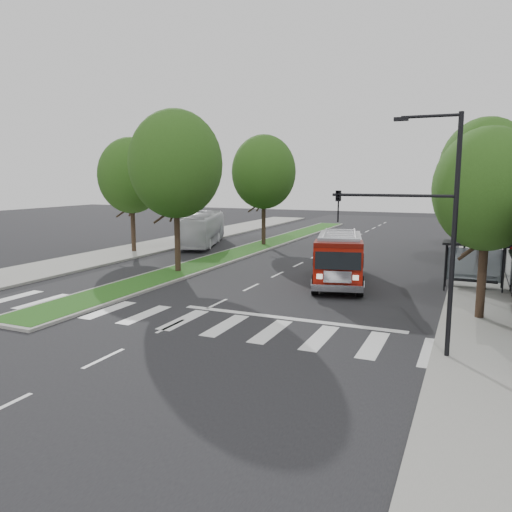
% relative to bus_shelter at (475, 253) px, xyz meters
% --- Properties ---
extents(ground, '(140.00, 140.00, 0.00)m').
position_rel_bus_shelter_xyz_m(ground, '(-11.20, -8.15, -2.04)').
color(ground, black).
rests_on(ground, ground).
extents(sidewalk_right, '(5.00, 80.00, 0.15)m').
position_rel_bus_shelter_xyz_m(sidewalk_right, '(1.30, 1.85, -1.96)').
color(sidewalk_right, gray).
rests_on(sidewalk_right, ground).
extents(sidewalk_left, '(5.00, 80.00, 0.15)m').
position_rel_bus_shelter_xyz_m(sidewalk_left, '(-25.70, 1.85, -1.96)').
color(sidewalk_left, gray).
rests_on(sidewalk_left, ground).
extents(median, '(3.00, 50.00, 0.15)m').
position_rel_bus_shelter_xyz_m(median, '(-17.20, 9.85, -1.96)').
color(median, gray).
rests_on(median, ground).
extents(bus_shelter, '(3.20, 1.60, 2.61)m').
position_rel_bus_shelter_xyz_m(bus_shelter, '(0.00, 0.00, 0.00)').
color(bus_shelter, black).
rests_on(bus_shelter, ground).
extents(tree_right_near, '(4.40, 4.40, 8.05)m').
position_rel_bus_shelter_xyz_m(tree_right_near, '(0.30, -6.15, 3.47)').
color(tree_right_near, black).
rests_on(tree_right_near, ground).
extents(tree_right_mid, '(5.60, 5.60, 9.72)m').
position_rel_bus_shelter_xyz_m(tree_right_mid, '(0.30, 5.85, 4.45)').
color(tree_right_mid, black).
rests_on(tree_right_mid, ground).
extents(tree_right_far, '(5.00, 5.00, 8.73)m').
position_rel_bus_shelter_xyz_m(tree_right_far, '(0.30, 15.85, 3.80)').
color(tree_right_far, black).
rests_on(tree_right_far, ground).
extents(tree_median_near, '(5.80, 5.80, 10.16)m').
position_rel_bus_shelter_xyz_m(tree_median_near, '(-17.20, -2.15, 4.77)').
color(tree_median_near, black).
rests_on(tree_median_near, ground).
extents(tree_median_far, '(5.60, 5.60, 9.72)m').
position_rel_bus_shelter_xyz_m(tree_median_far, '(-17.20, 11.85, 4.45)').
color(tree_median_far, black).
rests_on(tree_median_far, ground).
extents(tree_left_mid, '(5.20, 5.20, 9.16)m').
position_rel_bus_shelter_xyz_m(tree_left_mid, '(-25.20, 3.85, 4.12)').
color(tree_left_mid, black).
rests_on(tree_left_mid, ground).
extents(streetlight_right_near, '(4.08, 0.22, 8.00)m').
position_rel_bus_shelter_xyz_m(streetlight_right_near, '(-1.59, -11.65, 2.63)').
color(streetlight_right_near, black).
rests_on(streetlight_right_near, ground).
extents(streetlight_right_far, '(2.11, 0.20, 8.00)m').
position_rel_bus_shelter_xyz_m(streetlight_right_far, '(-0.85, 11.85, 2.44)').
color(streetlight_right_far, black).
rests_on(streetlight_right_far, ground).
extents(fire_engine, '(4.40, 8.82, 2.94)m').
position_rel_bus_shelter_xyz_m(fire_engine, '(-7.10, -0.97, -0.63)').
color(fire_engine, '#590B04').
rests_on(fire_engine, ground).
extents(city_bus, '(5.81, 10.75, 2.93)m').
position_rel_bus_shelter_xyz_m(city_bus, '(-22.44, 10.09, -0.57)').
color(city_bus, silver).
rests_on(city_bus, ground).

